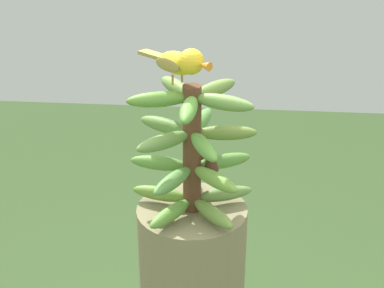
% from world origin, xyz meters
% --- Properties ---
extents(banana_bunch, '(0.31, 0.31, 0.32)m').
position_xyz_m(banana_bunch, '(-0.00, -0.00, 1.46)').
color(banana_bunch, brown).
rests_on(banana_bunch, banana_tree).
extents(perched_bird, '(0.18, 0.16, 0.09)m').
position_xyz_m(perched_bird, '(0.02, 0.00, 1.67)').
color(perched_bird, '#C68933').
rests_on(perched_bird, banana_bunch).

